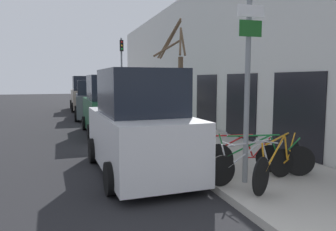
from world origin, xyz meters
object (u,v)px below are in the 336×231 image
at_px(bicycle_0, 279,163).
at_px(bicycle_2, 258,157).
at_px(parked_car_3, 85,95).
at_px(traffic_light, 122,66).
at_px(signpost, 248,84).
at_px(bicycle_1, 253,164).
at_px(parked_car_0, 139,127).
at_px(pedestrian_near, 186,105).
at_px(bicycle_3, 235,155).
at_px(parked_car_1, 108,108).
at_px(parked_car_2, 92,101).
at_px(street_tree, 179,89).

relative_size(bicycle_0, bicycle_2, 0.98).
relative_size(parked_car_3, traffic_light, 1.05).
bearing_deg(signpost, bicycle_0, -21.05).
xyz_separation_m(bicycle_1, traffic_light, (-0.33, 13.75, 2.52)).
height_order(parked_car_0, pedestrian_near, parked_car_0).
bearing_deg(bicycle_3, signpost, -170.11).
bearing_deg(parked_car_1, parked_car_2, 91.04).
distance_m(signpost, street_tree, 3.32).
bearing_deg(parked_car_1, parked_car_3, 90.38).
distance_m(bicycle_1, pedestrian_near, 7.20).
height_order(bicycle_1, parked_car_3, parked_car_3).
distance_m(parked_car_1, parked_car_2, 5.77).
xyz_separation_m(signpost, parked_car_2, (-1.95, 13.49, -1.15)).
distance_m(bicycle_1, bicycle_2, 0.57).
bearing_deg(bicycle_2, traffic_light, 28.03).
xyz_separation_m(bicycle_3, pedestrian_near, (1.18, 6.26, 0.63)).
relative_size(bicycle_1, pedestrian_near, 1.23).
bearing_deg(traffic_light, street_tree, -90.64).
bearing_deg(pedestrian_near, street_tree, -116.42).
relative_size(bicycle_3, parked_car_2, 0.45).
xyz_separation_m(parked_car_2, traffic_light, (1.80, 0.25, 2.04)).
distance_m(parked_car_0, parked_car_2, 11.68).
bearing_deg(bicycle_0, parked_car_3, -26.27).
bearing_deg(bicycle_2, parked_car_1, 42.48).
bearing_deg(parked_car_3, signpost, -84.40).
bearing_deg(bicycle_3, parked_car_0, 88.27).
bearing_deg(parked_car_1, bicycle_1, -76.98).
bearing_deg(street_tree, parked_car_3, 96.40).
bearing_deg(street_tree, parked_car_1, 108.51).
relative_size(bicycle_0, parked_car_0, 0.49).
bearing_deg(street_tree, traffic_light, 89.36).
bearing_deg(parked_car_0, bicycle_0, -42.63).
xyz_separation_m(signpost, parked_car_3, (-2.00, 18.77, -1.04)).
relative_size(bicycle_1, parked_car_3, 0.45).
distance_m(bicycle_2, parked_car_1, 7.70).
bearing_deg(parked_car_1, bicycle_2, -73.41).
bearing_deg(bicycle_3, bicycle_1, -158.14).
height_order(parked_car_3, pedestrian_near, parked_car_3).
bearing_deg(bicycle_0, street_tree, -19.92).
relative_size(parked_car_0, traffic_light, 0.97).
bearing_deg(traffic_light, parked_car_1, -104.85).
xyz_separation_m(bicycle_2, pedestrian_near, (0.83, 6.66, 0.61)).
xyz_separation_m(bicycle_0, parked_car_1, (-2.38, 7.97, 0.51)).
distance_m(signpost, bicycle_3, 1.83).
xyz_separation_m(bicycle_2, bicycle_3, (-0.35, 0.40, -0.02)).
distance_m(signpost, parked_car_2, 13.68).
relative_size(bicycle_0, traffic_light, 0.48).
height_order(bicycle_2, bicycle_3, bicycle_2).
xyz_separation_m(bicycle_3, parked_car_3, (-2.22, 17.96, 0.59)).
bearing_deg(bicycle_1, parked_car_3, 1.08).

